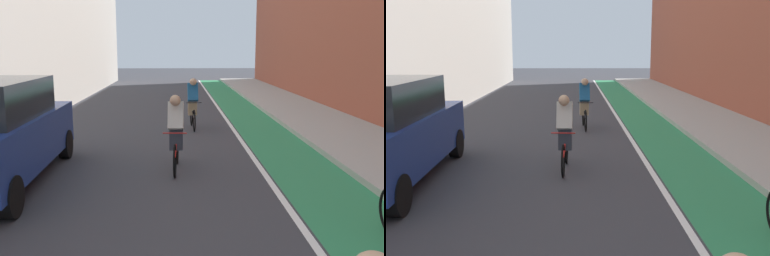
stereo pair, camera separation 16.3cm
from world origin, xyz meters
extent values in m
plane|color=#38383D|center=(0.00, 15.71, 0.00)|extent=(86.71, 86.71, 0.00)
cube|color=#2D8451|center=(3.16, 17.71, 0.00)|extent=(1.60, 39.41, 0.00)
cube|color=white|center=(2.26, 17.71, 0.00)|extent=(0.12, 39.41, 0.00)
cube|color=#A8A59E|center=(5.39, 17.71, 0.07)|extent=(2.86, 39.41, 0.14)
cylinder|color=black|center=(-2.14, 12.72, 0.33)|extent=(0.24, 0.67, 0.66)
cylinder|color=black|center=(-2.05, 9.12, 0.33)|extent=(0.24, 0.67, 0.66)
torus|color=black|center=(0.42, 11.09, 0.34)|extent=(0.07, 0.67, 0.67)
torus|color=black|center=(0.47, 12.14, 0.34)|extent=(0.07, 0.67, 0.67)
cylinder|color=red|center=(0.44, 11.61, 0.56)|extent=(0.09, 0.96, 0.33)
cylinder|color=red|center=(0.45, 11.80, 0.64)|extent=(0.04, 0.12, 0.55)
cylinder|color=red|center=(0.42, 11.17, 0.89)|extent=(0.48, 0.05, 0.02)
cube|color=#333842|center=(0.45, 11.72, 0.71)|extent=(0.29, 0.25, 0.56)
cube|color=beige|center=(0.44, 11.59, 1.17)|extent=(0.34, 0.41, 0.60)
sphere|color=tan|center=(0.44, 11.43, 1.51)|extent=(0.22, 0.22, 0.22)
cube|color=#4C7247|center=(0.45, 11.71, 1.19)|extent=(0.27, 0.29, 0.39)
torus|color=black|center=(1.00, 15.81, 0.34)|extent=(0.07, 0.69, 0.69)
torus|color=black|center=(0.95, 16.86, 0.34)|extent=(0.07, 0.69, 0.69)
cylinder|color=black|center=(0.97, 16.33, 0.56)|extent=(0.09, 0.96, 0.33)
cylinder|color=black|center=(0.96, 16.52, 0.64)|extent=(0.04, 0.12, 0.55)
cylinder|color=black|center=(0.99, 15.89, 0.89)|extent=(0.48, 0.05, 0.02)
cube|color=tan|center=(0.97, 16.44, 0.71)|extent=(0.29, 0.25, 0.56)
cube|color=#1E598C|center=(0.97, 16.31, 1.17)|extent=(0.34, 0.41, 0.60)
sphere|color=tan|center=(0.98, 16.15, 1.51)|extent=(0.22, 0.22, 0.22)
camera|label=1|loc=(0.47, 2.95, 2.53)|focal=39.70mm
camera|label=2|loc=(0.63, 2.94, 2.53)|focal=39.70mm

